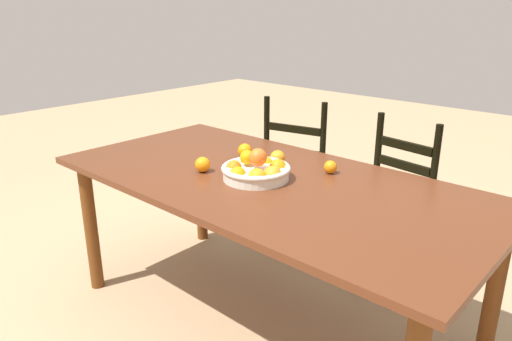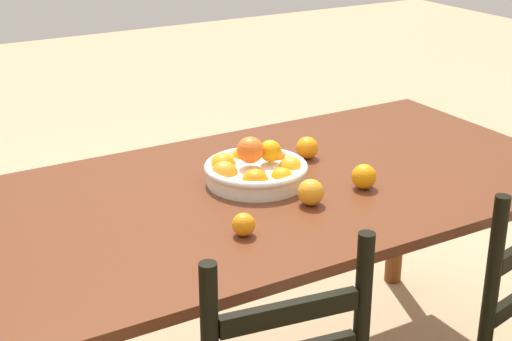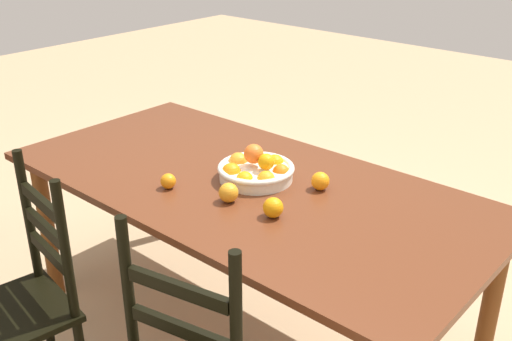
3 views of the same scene
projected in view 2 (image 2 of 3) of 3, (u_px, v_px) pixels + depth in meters
The scene contains 6 objects.
dining_table at pixel (255, 216), 2.33m from camera, with size 2.04×1.00×0.77m.
fruit_bowl at pixel (255, 170), 2.32m from camera, with size 0.31×0.31×0.15m.
orange_loose_0 at pixel (244, 225), 2.00m from camera, with size 0.06×0.06×0.06m, color orange.
orange_loose_1 at pixel (364, 177), 2.29m from camera, with size 0.07×0.07×0.07m, color orange.
orange_loose_2 at pixel (311, 192), 2.18m from camera, with size 0.08×0.08×0.08m, color orange.
orange_loose_3 at pixel (307, 148), 2.52m from camera, with size 0.07×0.07×0.07m, color orange.
Camera 2 is at (1.07, 1.82, 1.67)m, focal length 54.34 mm.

